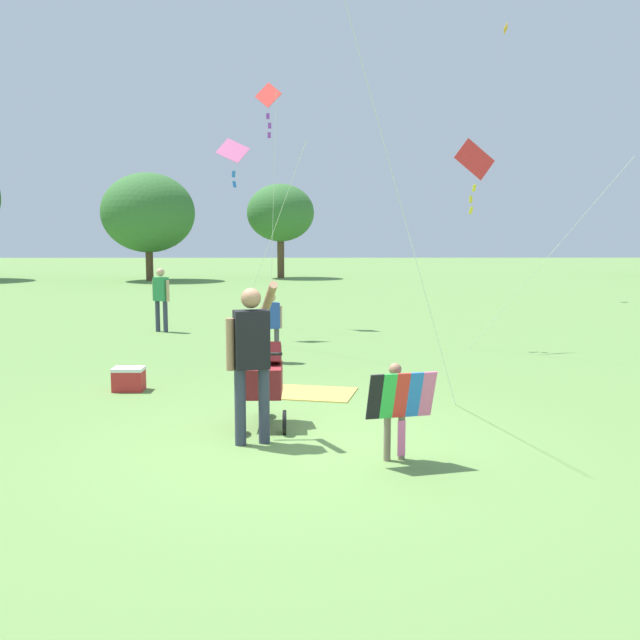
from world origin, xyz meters
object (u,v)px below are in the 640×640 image
Objects in this scene: kite_orange_delta at (269,108)px; kite_green_novelty at (478,167)px; person_red_shirt at (271,322)px; person_sitting_far at (161,295)px; person_adult_flyer at (251,351)px; stroller at (264,376)px; kite_blue_high at (235,160)px; child_with_butterfly_kite at (396,402)px; picnic_blanket at (307,393)px; cooler_box at (129,379)px.

kite_orange_delta reaches higher than kite_green_novelty.
person_red_shirt is 4.91m from person_sitting_far.
kite_orange_delta is (-0.41, 10.08, 4.31)m from person_adult_flyer.
stroller is at bearing -69.97° from person_sitting_far.
stroller is 8.03m from kite_blue_high.
kite_green_novelty reaches higher than person_red_shirt.
child_with_butterfly_kite is 0.56× the size of person_adult_flyer.
person_red_shirt is 2.72m from picnic_blanket.
kite_orange_delta is 4.47× the size of picnic_blanket.
stroller is 0.18× the size of kite_orange_delta.
child_with_butterfly_kite is 5.86m from person_red_shirt.
stroller is (0.07, 0.78, -0.44)m from person_adult_flyer.
cooler_box is at bearing 127.49° from person_adult_flyer.
person_adult_flyer is 9.48m from person_sitting_far.
stroller is at bearing 84.55° from person_adult_flyer.
kite_blue_high reaches higher than picnic_blanket.
child_with_butterfly_kite is at bearing -65.22° from person_sitting_far.
kite_green_novelty is at bearing 20.18° from person_red_shirt.
picnic_blanket is at bearing -82.48° from kite_orange_delta.
person_red_shirt is (-1.61, 5.64, 0.12)m from child_with_butterfly_kite.
stroller is 0.26× the size of kite_green_novelty.
person_sitting_far is 3.36× the size of cooler_box.
person_adult_flyer is at bearing -121.09° from kite_green_novelty.
child_with_butterfly_kite is at bearing -73.28° from picnic_blanket.
cooler_box is at bearing -130.56° from person_red_shirt.
person_adult_flyer is at bearing -103.31° from picnic_blanket.
child_with_butterfly_kite is at bearing -73.63° from kite_blue_high.
picnic_blanket is at bearing -75.13° from person_red_shirt.
kite_orange_delta is 5.89m from kite_green_novelty.
person_adult_flyer is at bearing 157.84° from child_with_butterfly_kite.
picnic_blanket is (1.61, -5.54, -3.89)m from kite_blue_high.
cooler_box is (-3.59, 3.32, -0.44)m from child_with_butterfly_kite.
picnic_blanket is at bearing 76.69° from person_adult_flyer.
person_adult_flyer is at bearing -52.51° from cooler_box.
child_with_butterfly_kite is 0.23× the size of kite_blue_high.
stroller is 4.24m from person_red_shirt.
person_red_shirt is at bearing 105.89° from child_with_butterfly_kite.
person_adult_flyer reaches higher than person_sitting_far.
stroller is 7.50m from kite_green_novelty.
kite_green_novelty is at bearing -20.32° from person_sitting_far.
person_sitting_far is (-3.00, 8.23, 0.28)m from stroller.
kite_green_novelty is 3.12× the size of picnic_blanket.
kite_green_novelty is 0.95× the size of kite_blue_high.
kite_orange_delta is at bearing 73.67° from kite_blue_high.
stroller is 0.25× the size of kite_blue_high.
kite_green_novelty is 5.13m from person_red_shirt.
stroller is 2.42× the size of cooler_box.
person_red_shirt is (0.93, -3.01, -3.16)m from kite_blue_high.
person_sitting_far reaches higher than picnic_blanket.
stroller is 10.45m from kite_orange_delta.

